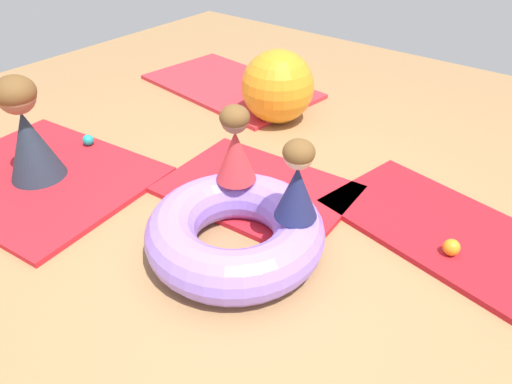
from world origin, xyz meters
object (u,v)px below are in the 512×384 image
adult_seated (26,130)px  play_ball_red (280,97)px  inflatable_cushion (235,232)px  exercise_ball_large (278,87)px  play_ball_orange (451,247)px  play_ball_teal (88,140)px  child_in_red (235,145)px  child_in_navy (297,181)px

adult_seated → play_ball_red: 2.32m
inflatable_cushion → exercise_ball_large: bearing=118.3°
play_ball_orange → exercise_ball_large: size_ratio=0.16×
play_ball_red → play_ball_teal: bearing=-112.6°
play_ball_orange → play_ball_teal: bearing=-169.7°
child_in_red → play_ball_red: size_ratio=7.12×
child_in_navy → child_in_red: size_ratio=0.96×
play_ball_red → exercise_ball_large: bearing=-58.7°
play_ball_orange → play_ball_teal: size_ratio=1.13×
exercise_ball_large → inflatable_cushion: bearing=-61.7°
play_ball_orange → play_ball_teal: (-2.81, -0.51, -0.01)m
inflatable_cushion → adult_seated: 1.70m
child_in_navy → play_ball_red: child_in_navy is taller
child_in_red → adult_seated: 1.55m
child_in_navy → exercise_ball_large: size_ratio=0.74×
play_ball_orange → play_ball_teal: play_ball_orange is taller
inflatable_cushion → play_ball_red: size_ratio=15.16×
child_in_navy → play_ball_teal: (-2.06, 0.03, -0.45)m
child_in_navy → play_ball_orange: size_ratio=4.75×
play_ball_red → play_ball_orange: bearing=-29.6°
inflatable_cushion → child_in_red: (-0.22, 0.27, 0.40)m
play_ball_orange → exercise_ball_large: (-1.92, 0.89, 0.23)m
play_ball_red → exercise_ball_large: size_ratio=0.11×
play_ball_orange → child_in_navy: bearing=-143.9°
child_in_navy → child_in_red: 0.52m
child_in_navy → play_ball_orange: child_in_navy is taller
play_ball_orange → play_ball_red: bearing=150.4°
inflatable_cushion → play_ball_red: inflatable_cushion is taller
inflatable_cushion → child_in_navy: child_in_navy is taller
child_in_navy → play_ball_teal: bearing=145.6°
exercise_ball_large → child_in_navy: bearing=-50.9°
adult_seated → play_ball_teal: adult_seated is taller
play_ball_red → play_ball_teal: size_ratio=0.78×
adult_seated → play_ball_orange: adult_seated is taller
play_ball_orange → inflatable_cushion: bearing=-144.8°
play_ball_orange → play_ball_red: size_ratio=1.44×
child_in_navy → exercise_ball_large: (-1.17, 1.43, -0.21)m
adult_seated → child_in_navy: bearing=-178.3°
child_in_red → play_ball_teal: (-1.55, -0.05, -0.46)m
child_in_red → adult_seated: adult_seated is taller
play_ball_orange → play_ball_teal: 2.86m
child_in_red → adult_seated: bearing=-77.4°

